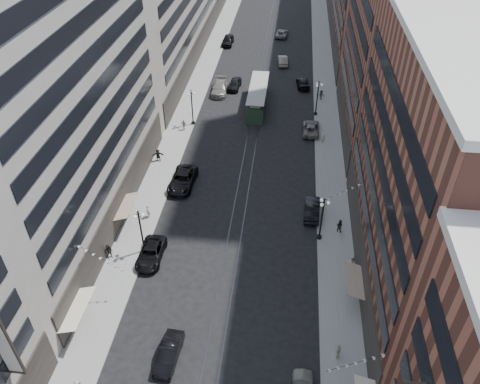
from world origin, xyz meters
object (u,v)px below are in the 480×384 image
at_px(car_10, 312,209).
at_px(car_13, 235,84).
at_px(pedestrian_4, 338,351).
at_px(pedestrian_8, 323,138).
at_px(car_9, 228,40).
at_px(pedestrian_5, 158,155).
at_px(pedestrian_2, 109,251).
at_px(pedestrian_7, 339,226).
at_px(lamppost_se_far, 322,218).
at_px(car_2, 151,253).
at_px(car_extra_0, 282,33).
at_px(pedestrian_extra_1, 352,263).
at_px(lamppost_sw_far, 141,230).
at_px(pedestrian_6, 184,125).
at_px(car_5, 169,353).
at_px(car_8, 220,87).
at_px(pedestrian_extra_2, 148,211).
at_px(lamppost_se_mid, 317,97).
at_px(lamppost_sw_mid, 192,106).
at_px(car_11, 311,128).
at_px(car_12, 303,83).
at_px(streetcar, 258,98).
at_px(car_7, 183,180).
at_px(pedestrian_9, 321,95).
at_px(car_14, 283,60).

bearing_deg(car_10, car_13, -65.70).
height_order(pedestrian_4, pedestrian_8, pedestrian_4).
xyz_separation_m(car_9, pedestrian_5, (-3.55, -43.48, 0.10)).
xyz_separation_m(pedestrian_2, pedestrian_7, (23.85, 6.75, -0.07)).
relative_size(lamppost_se_far, car_2, 1.06).
xyz_separation_m(car_2, car_10, (16.60, 8.98, 0.08)).
distance_m(car_extra_0, pedestrian_extra_1, 67.17).
xyz_separation_m(lamppost_sw_far, pedestrian_6, (-1.00, 25.18, -2.14)).
height_order(car_5, car_8, car_8).
height_order(car_2, pedestrian_4, pedestrian_4).
distance_m(lamppost_se_far, pedestrian_2, 22.42).
bearing_deg(pedestrian_extra_2, lamppost_se_mid, 128.45).
bearing_deg(pedestrian_6, pedestrian_4, 119.56).
distance_m(lamppost_sw_far, car_5, 13.53).
height_order(lamppost_sw_mid, pedestrian_6, lamppost_sw_mid).
distance_m(car_11, pedestrian_7, 21.52).
xyz_separation_m(pedestrian_2, car_12, (19.60, 43.34, -0.29)).
bearing_deg(car_5, streetcar, 89.09).
xyz_separation_m(pedestrian_7, pedestrian_8, (-1.32, 18.33, -0.00)).
bearing_deg(pedestrian_extra_2, car_7, 142.64).
height_order(car_11, pedestrian_9, pedestrian_9).
relative_size(lamppost_sw_far, pedestrian_extra_1, 3.20).
xyz_separation_m(car_12, pedestrian_extra_1, (5.15, -42.19, 0.30)).
xyz_separation_m(lamppost_se_mid, pedestrian_9, (0.91, 5.16, -2.14)).
relative_size(car_8, pedestrian_7, 3.90).
bearing_deg(pedestrian_9, pedestrian_extra_2, -128.10).
bearing_deg(car_5, pedestrian_7, 52.97).
bearing_deg(pedestrian_extra_2, car_9, 162.62).
relative_size(pedestrian_2, pedestrian_5, 1.02).
distance_m(car_13, pedestrian_extra_1, 43.62).
relative_size(lamppost_se_mid, pedestrian_6, 3.43).
xyz_separation_m(lamppost_se_far, car_11, (-0.80, 22.70, -2.38)).
bearing_deg(pedestrian_6, car_2, 93.91).
bearing_deg(car_2, car_10, 28.53).
bearing_deg(pedestrian_4, car_12, 24.91).
xyz_separation_m(car_5, pedestrian_5, (-8.30, 28.91, 0.26)).
relative_size(streetcar, car_9, 2.33).
xyz_separation_m(pedestrian_7, pedestrian_extra_1, (0.90, -5.61, 0.08)).
xyz_separation_m(car_11, car_extra_0, (-5.91, 39.53, -0.00)).
bearing_deg(car_14, pedestrian_7, 94.95).
bearing_deg(streetcar, pedestrian_9, 18.43).
bearing_deg(pedestrian_5, car_13, 57.01).
height_order(car_8, pedestrian_6, car_8).
bearing_deg(streetcar, car_9, 107.60).
height_order(car_2, car_10, car_10).
xyz_separation_m(streetcar, pedestrian_6, (-10.20, -8.61, -0.61)).
bearing_deg(pedestrian_extra_1, streetcar, -176.87).
xyz_separation_m(lamppost_sw_far, car_5, (5.55, -12.11, -2.36)).
distance_m(lamppost_sw_far, car_extra_0, 67.29).
xyz_separation_m(car_9, car_10, (16.80, -52.19, -0.10)).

